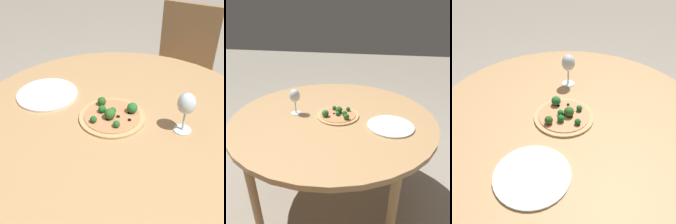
{
  "view_description": "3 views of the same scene",
  "coord_description": "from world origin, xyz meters",
  "views": [
    {
      "loc": [
        -0.26,
        0.92,
        1.46
      ],
      "look_at": [
        0.04,
        -0.02,
        0.74
      ],
      "focal_mm": 50.0,
      "sensor_mm": 36.0,
      "label": 1
    },
    {
      "loc": [
        0.28,
        -1.24,
        1.32
      ],
      "look_at": [
        0.04,
        -0.02,
        0.74
      ],
      "focal_mm": 35.0,
      "sensor_mm": 36.0,
      "label": 2
    },
    {
      "loc": [
        0.88,
        0.07,
        1.41
      ],
      "look_at": [
        0.04,
        -0.02,
        0.74
      ],
      "focal_mm": 40.0,
      "sensor_mm": 36.0,
      "label": 3
    }
  ],
  "objects": [
    {
      "name": "dining_table",
      "position": [
        0.0,
        0.0,
        0.65
      ],
      "size": [
        1.28,
        1.28,
        0.71
      ],
      "color": "tan",
      "rests_on": "ground_plane"
    },
    {
      "name": "wine_glass",
      "position": [
        -0.24,
        -0.03,
        0.82
      ],
      "size": [
        0.07,
        0.07,
        0.16
      ],
      "color": "silver",
      "rests_on": "dining_table"
    },
    {
      "name": "chair",
      "position": [
        -0.14,
        -0.99,
        0.47
      ],
      "size": [
        0.45,
        0.45,
        0.86
      ],
      "rotation": [
        0.0,
        0.0,
        -3.28
      ],
      "color": "#997047",
      "rests_on": "ground_plane"
    },
    {
      "name": "plate_near",
      "position": [
        0.36,
        -0.1,
        0.71
      ],
      "size": [
        0.27,
        0.27,
        0.01
      ],
      "color": "silver",
      "rests_on": "dining_table"
    },
    {
      "name": "pizza",
      "position": [
        0.04,
        -0.02,
        0.72
      ],
      "size": [
        0.26,
        0.26,
        0.06
      ],
      "color": "tan",
      "rests_on": "dining_table"
    }
  ]
}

